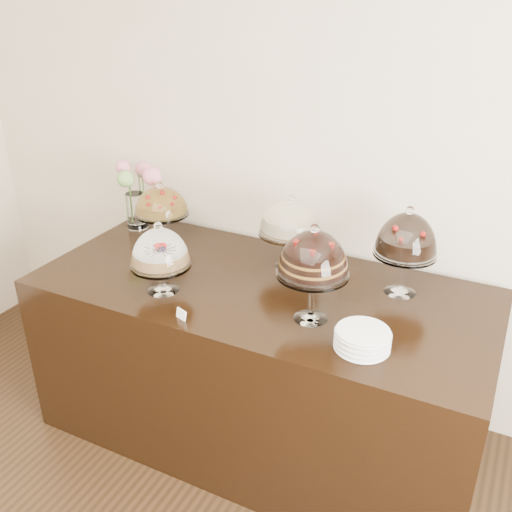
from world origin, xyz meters
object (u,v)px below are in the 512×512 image
at_px(cake_stand_fruit_tart, 161,203).
at_px(cake_stand_choco_layer, 313,257).
at_px(cake_stand_sugar_sponge, 160,251).
at_px(cake_stand_cheesecake, 291,221).
at_px(plate_stack, 362,340).
at_px(flower_vase, 138,189).
at_px(display_counter, 260,362).
at_px(cake_stand_dark_choco, 407,238).

bearing_deg(cake_stand_fruit_tart, cake_stand_choco_layer, -21.85).
bearing_deg(cake_stand_sugar_sponge, cake_stand_choco_layer, 6.33).
relative_size(cake_stand_cheesecake, plate_stack, 1.77).
relative_size(cake_stand_sugar_sponge, cake_stand_choco_layer, 0.78).
bearing_deg(cake_stand_fruit_tart, plate_stack, -22.29).
bearing_deg(cake_stand_sugar_sponge, flower_vase, 134.00).
distance_m(flower_vase, plate_stack, 1.68).
height_order(cake_stand_choco_layer, cake_stand_cheesecake, cake_stand_choco_layer).
relative_size(display_counter, cake_stand_dark_choco, 5.09).
relative_size(cake_stand_sugar_sponge, flower_vase, 0.88).
bearing_deg(flower_vase, cake_stand_sugar_sponge, -46.00).
relative_size(display_counter, cake_stand_choco_layer, 4.94).
xyz_separation_m(cake_stand_dark_choco, plate_stack, (-0.03, -0.52, -0.23)).
bearing_deg(cake_stand_choco_layer, cake_stand_fruit_tart, 158.15).
relative_size(display_counter, cake_stand_fruit_tart, 6.55).
bearing_deg(plate_stack, cake_stand_cheesecake, 135.56).
bearing_deg(cake_stand_dark_choco, cake_stand_sugar_sponge, -154.36).
bearing_deg(cake_stand_choco_layer, flower_vase, 158.48).
relative_size(cake_stand_choco_layer, plate_stack, 2.04).
relative_size(flower_vase, plate_stack, 1.81).
distance_m(cake_stand_choco_layer, plate_stack, 0.39).
relative_size(cake_stand_choco_layer, cake_stand_dark_choco, 1.03).
height_order(display_counter, cake_stand_sugar_sponge, cake_stand_sugar_sponge).
height_order(display_counter, cake_stand_cheesecake, cake_stand_cheesecake).
bearing_deg(flower_vase, cake_stand_choco_layer, -21.52).
height_order(display_counter, plate_stack, plate_stack).
height_order(cake_stand_cheesecake, plate_stack, cake_stand_cheesecake).
bearing_deg(cake_stand_sugar_sponge, cake_stand_cheesecake, 48.87).
bearing_deg(cake_stand_dark_choco, cake_stand_fruit_tart, 179.07).
xyz_separation_m(cake_stand_choco_layer, cake_stand_cheesecake, (-0.28, 0.42, -0.04)).
xyz_separation_m(cake_stand_cheesecake, flower_vase, (-1.00, 0.09, -0.02)).
distance_m(cake_stand_cheesecake, cake_stand_fruit_tart, 0.79).
bearing_deg(cake_stand_cheesecake, cake_stand_choco_layer, -56.08).
bearing_deg(cake_stand_choco_layer, plate_stack, -24.02).
bearing_deg(cake_stand_choco_layer, cake_stand_cheesecake, 123.92).
xyz_separation_m(cake_stand_sugar_sponge, flower_vase, (-0.57, 0.59, 0.03)).
distance_m(cake_stand_dark_choco, cake_stand_fruit_tart, 1.36).
height_order(cake_stand_sugar_sponge, cake_stand_fruit_tart, cake_stand_sugar_sponge).
height_order(cake_stand_choco_layer, flower_vase, cake_stand_choco_layer).
height_order(cake_stand_fruit_tart, flower_vase, flower_vase).
relative_size(cake_stand_choco_layer, flower_vase, 1.13).
xyz_separation_m(cake_stand_choco_layer, cake_stand_dark_choco, (0.29, 0.41, -0.02)).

